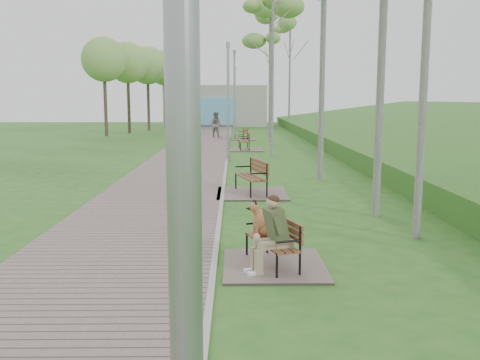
# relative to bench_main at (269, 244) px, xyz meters

# --- Properties ---
(walkway) EXTENTS (3.50, 67.00, 0.04)m
(walkway) POSITION_rel_bench_main_xyz_m (-2.65, 16.34, -0.38)
(walkway) COLOR #73605D
(walkway) RESTS_ON ground
(kerb) EXTENTS (0.10, 67.00, 0.05)m
(kerb) POSITION_rel_bench_main_xyz_m (-0.90, 16.34, -0.37)
(kerb) COLOR #999993
(kerb) RESTS_ON ground
(building_north) EXTENTS (10.00, 5.20, 4.00)m
(building_north) POSITION_rel_bench_main_xyz_m (-2.40, 45.81, 1.60)
(building_north) COLOR #9E9E99
(building_north) RESTS_ON ground
(bench_main) EXTENTS (1.65, 1.83, 1.43)m
(bench_main) POSITION_rel_bench_main_xyz_m (0.00, 0.00, 0.00)
(bench_main) COLOR #73605D
(bench_main) RESTS_ON ground
(bench_second) EXTENTS (1.99, 2.21, 1.22)m
(bench_second) POSITION_rel_bench_main_xyz_m (-0.09, 6.72, -0.17)
(bench_second) COLOR #73605D
(bench_second) RESTS_ON ground
(bench_third) EXTENTS (1.93, 2.14, 1.18)m
(bench_third) POSITION_rel_bench_main_xyz_m (-0.04, 20.00, -0.18)
(bench_third) COLOR #73605D
(bench_third) RESTS_ON ground
(bench_far) EXTENTS (1.60, 1.78, 0.98)m
(bench_far) POSITION_rel_bench_main_xyz_m (0.03, 27.19, -0.22)
(bench_far) COLOR #73605D
(bench_far) RESTS_ON ground
(lamp_post_near) EXTENTS (0.22, 0.22, 5.76)m
(lamp_post_near) POSITION_rel_bench_main_xyz_m (-0.75, -6.36, 2.30)
(lamp_post_near) COLOR gray
(lamp_post_near) RESTS_ON ground
(lamp_post_second) EXTENTS (0.20, 0.20, 5.12)m
(lamp_post_second) POSITION_rel_bench_main_xyz_m (-0.82, 15.21, 1.99)
(lamp_post_second) COLOR gray
(lamp_post_second) RESTS_ON ground
(lamp_post_third) EXTENTS (0.23, 0.23, 5.90)m
(lamp_post_third) POSITION_rel_bench_main_xyz_m (-0.55, 27.78, 2.36)
(lamp_post_third) COLOR gray
(lamp_post_third) RESTS_ON ground
(lamp_post_far) EXTENTS (0.22, 0.22, 5.67)m
(lamp_post_far) POSITION_rel_bench_main_xyz_m (-0.45, 43.50, 2.25)
(lamp_post_far) COLOR gray
(lamp_post_far) RESTS_ON ground
(pedestrian_near) EXTENTS (0.66, 0.54, 1.55)m
(pedestrian_near) POSITION_rel_bench_main_xyz_m (-2.68, 21.83, 0.38)
(pedestrian_near) COLOR white
(pedestrian_near) RESTS_ON ground
(pedestrian_far) EXTENTS (1.06, 0.95, 1.81)m
(pedestrian_far) POSITION_rel_bench_main_xyz_m (-1.87, 29.15, 0.51)
(pedestrian_far) COLOR gray
(pedestrian_far) RESTS_ON ground
(birch_far_b) EXTENTS (2.95, 2.95, 9.92)m
(birch_far_b) POSITION_rel_bench_main_xyz_m (1.70, 25.09, 7.39)
(birch_far_b) COLOR silver
(birch_far_b) RESTS_ON ground
(birch_distant_a) EXTENTS (2.64, 2.64, 9.79)m
(birch_distant_a) POSITION_rel_bench_main_xyz_m (2.04, 31.28, 7.29)
(birch_distant_a) COLOR silver
(birch_distant_a) RESTS_ON ground
(birch_distant_b) EXTENTS (2.97, 2.97, 11.21)m
(birch_distant_b) POSITION_rel_bench_main_xyz_m (4.91, 45.05, 8.40)
(birch_distant_b) COLOR silver
(birch_distant_b) RESTS_ON ground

